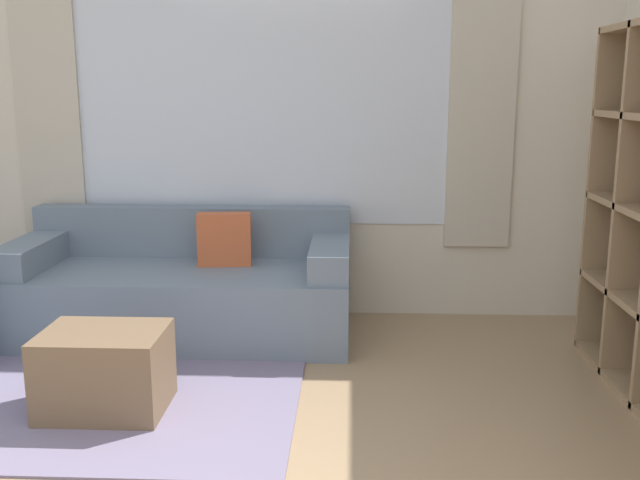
# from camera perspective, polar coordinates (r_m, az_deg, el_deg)

# --- Properties ---
(wall_back) EXTENTS (5.93, 0.11, 2.70)m
(wall_back) POSITION_cam_1_polar(r_m,az_deg,el_deg) (4.95, -4.58, 9.55)
(wall_back) COLOR beige
(wall_back) RESTS_ON ground_plane
(area_rug) EXTENTS (2.62, 1.66, 0.01)m
(area_rug) POSITION_cam_1_polar(r_m,az_deg,el_deg) (4.07, -20.74, -11.30)
(area_rug) COLOR slate
(area_rug) RESTS_ON ground_plane
(couch_main) EXTENTS (2.14, 0.92, 0.79)m
(couch_main) POSITION_cam_1_polar(r_m,az_deg,el_deg) (4.70, -10.80, -3.86)
(couch_main) COLOR slate
(couch_main) RESTS_ON ground_plane
(ottoman) EXTENTS (0.59, 0.45, 0.41)m
(ottoman) POSITION_cam_1_polar(r_m,az_deg,el_deg) (3.70, -16.82, -10.04)
(ottoman) COLOR brown
(ottoman) RESTS_ON ground_plane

